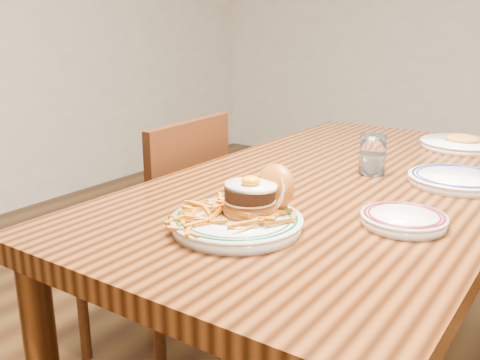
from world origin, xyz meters
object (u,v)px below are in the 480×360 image
Objects in this scene: chair_left at (165,235)px; main_plate at (243,212)px; table at (344,208)px; side_plate at (404,219)px.

chair_left is 0.78m from main_plate.
main_plate is (0.59, -0.40, 0.32)m from chair_left.
side_plate reaches higher than table.
table is at bearing 106.51° from main_plate.
side_plate is (0.25, -0.27, 0.10)m from table.
table is 0.49m from main_plate.
table is 8.73× the size of side_plate.
chair_left is at bearing 165.21° from main_plate.
side_plate is (0.27, 0.20, -0.02)m from main_plate.
side_plate is at bearing 55.75° from main_plate.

